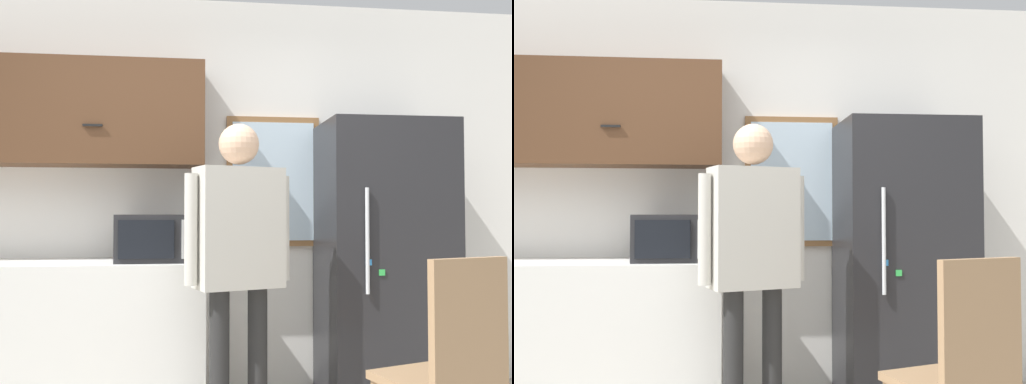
% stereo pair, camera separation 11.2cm
% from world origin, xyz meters
% --- Properties ---
extents(back_wall, '(6.00, 0.06, 2.70)m').
position_xyz_m(back_wall, '(0.00, 1.95, 1.35)').
color(back_wall, white).
rests_on(back_wall, ground_plane).
extents(counter, '(2.13, 0.64, 0.91)m').
position_xyz_m(counter, '(-1.14, 1.60, 0.46)').
color(counter, silver).
rests_on(counter, ground_plane).
extents(upper_cabinets, '(2.13, 0.36, 0.67)m').
position_xyz_m(upper_cabinets, '(-1.14, 1.75, 1.85)').
color(upper_cabinets, '#51331E').
extents(microwave, '(0.46, 0.40, 0.29)m').
position_xyz_m(microwave, '(-0.38, 1.56, 1.06)').
color(microwave, '#232326').
rests_on(microwave, counter).
extents(person, '(0.60, 0.36, 1.70)m').
position_xyz_m(person, '(0.10, 1.10, 1.05)').
color(person, black).
rests_on(person, ground_plane).
extents(refrigerator, '(0.81, 0.67, 1.80)m').
position_xyz_m(refrigerator, '(1.10, 1.59, 0.90)').
color(refrigerator, '#232326').
rests_on(refrigerator, ground_plane).
extents(chair, '(0.57, 0.57, 1.02)m').
position_xyz_m(chair, '(0.99, 0.42, 0.54)').
color(chair, '#997551').
rests_on(chair, ground_plane).
extents(window, '(0.65, 0.05, 0.90)m').
position_xyz_m(window, '(0.42, 1.91, 1.43)').
color(window, olive).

